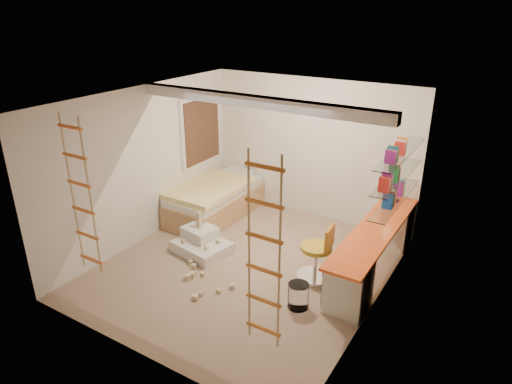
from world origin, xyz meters
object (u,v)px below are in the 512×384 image
Objects in this scene: swivel_chair at (317,259)px; play_platform at (202,243)px; desk at (374,249)px; bed at (215,200)px.

swivel_chair is 0.94× the size of play_platform.
desk reaches higher than play_platform.
desk is 3.22m from bed.
desk is at bearing -6.49° from bed.
bed is 1.36m from play_platform.
desk is 2.96× the size of play_platform.
play_platform is (-2.59, -0.84, -0.26)m from desk.
play_platform is at bearing -161.96° from desk.
desk is 0.88m from swivel_chair.
bed is at bearing 159.46° from swivel_chair.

